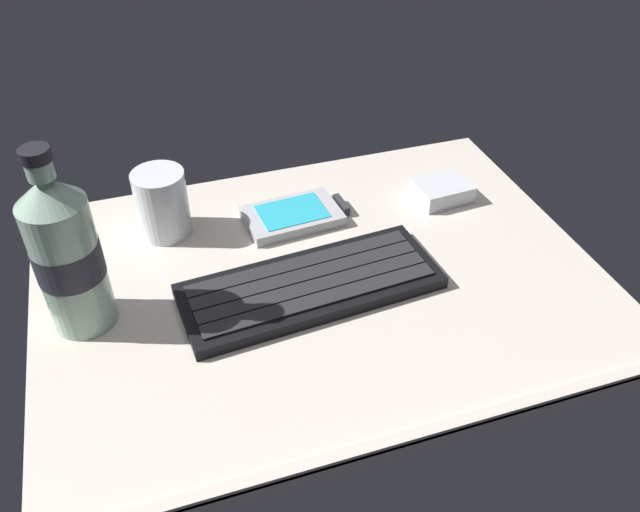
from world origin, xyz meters
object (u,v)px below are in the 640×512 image
keyboard (310,285)px  charger_block (442,191)px  juice_cup (163,206)px  handheld_device (297,215)px  water_bottle (66,254)px

keyboard → charger_block: bearing=28.8°
juice_cup → charger_block: size_ratio=1.21×
handheld_device → juice_cup: 16.82cm
keyboard → water_bottle: size_ratio=1.43×
handheld_device → juice_cup: bearing=170.6°
keyboard → juice_cup: juice_cup is taller
charger_block → keyboard: bearing=-151.2°
water_bottle → charger_block: size_ratio=2.97×
water_bottle → charger_block: (46.48, 9.12, -7.81)cm
keyboard → juice_cup: (-13.84, 16.27, 3.10)cm
keyboard → water_bottle: (-24.16, 3.15, 8.20)cm
water_bottle → juice_cup: bearing=51.8°
juice_cup → water_bottle: (-10.33, -13.13, 5.10)cm
water_bottle → charger_block: 48.00cm
keyboard → charger_block: (22.31, 12.27, 0.39)cm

